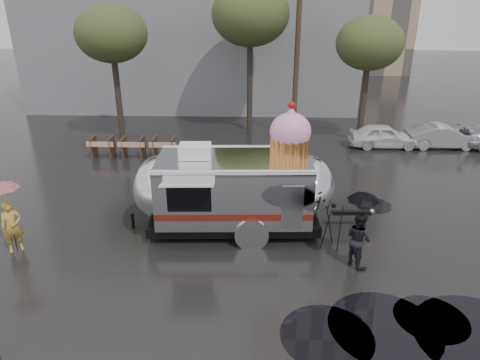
{
  "coord_description": "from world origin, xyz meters",
  "views": [
    {
      "loc": [
        0.3,
        -9.52,
        7.05
      ],
      "look_at": [
        -0.14,
        3.1,
        1.75
      ],
      "focal_mm": 32.0,
      "sensor_mm": 36.0,
      "label": 1
    }
  ],
  "objects_px": {
    "person_right": "(358,239)",
    "tripod": "(332,222)",
    "person_left": "(12,227)",
    "airstream_trailer": "(237,186)"
  },
  "relations": [
    {
      "from": "airstream_trailer",
      "to": "person_right",
      "type": "xyz_separation_m",
      "value": [
        3.53,
        -2.01,
        -0.7
      ]
    },
    {
      "from": "airstream_trailer",
      "to": "person_left",
      "type": "height_order",
      "value": "airstream_trailer"
    },
    {
      "from": "person_left",
      "to": "person_right",
      "type": "xyz_separation_m",
      "value": [
        10.2,
        -0.39,
        0.02
      ]
    },
    {
      "from": "person_left",
      "to": "person_right",
      "type": "distance_m",
      "value": 10.21
    },
    {
      "from": "person_left",
      "to": "person_right",
      "type": "bearing_deg",
      "value": -37.43
    },
    {
      "from": "airstream_trailer",
      "to": "person_left",
      "type": "distance_m",
      "value": 6.91
    },
    {
      "from": "person_left",
      "to": "person_right",
      "type": "height_order",
      "value": "person_right"
    },
    {
      "from": "person_left",
      "to": "person_right",
      "type": "relative_size",
      "value": 0.98
    },
    {
      "from": "tripod",
      "to": "person_left",
      "type": "bearing_deg",
      "value": -154.7
    },
    {
      "from": "person_right",
      "to": "tripod",
      "type": "height_order",
      "value": "person_right"
    }
  ]
}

